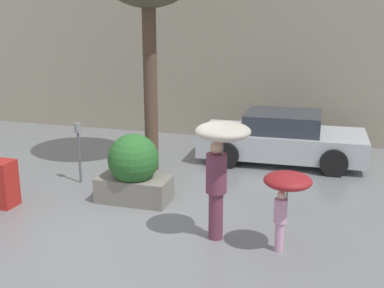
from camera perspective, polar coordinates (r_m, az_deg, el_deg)
name	(u,v)px	position (r m, az deg, el deg)	size (l,w,h in m)	color
ground_plane	(145,222)	(8.70, -5.58, -9.15)	(40.00, 40.00, 0.00)	slate
building_facade	(228,35)	(14.16, 4.32, 12.80)	(18.00, 0.30, 6.00)	#9E937F
planter_box	(134,169)	(9.42, -6.93, -3.02)	(1.42, 0.99, 1.36)	gray
person_adult	(220,153)	(7.48, 3.38, -1.07)	(0.86, 0.86, 1.98)	brown
person_child	(286,188)	(7.36, 11.13, -5.11)	(0.73, 0.73, 1.29)	#D199B7
parked_car_near	(282,139)	(12.16, 10.63, 0.64)	(4.06, 2.08, 1.24)	#B7BCC1
parking_meter	(78,140)	(10.59, -13.32, 0.42)	(0.14, 0.14, 1.33)	#595B60
newspaper_box	(1,184)	(9.87, -21.66, -4.39)	(0.50, 0.44, 0.90)	#B2231E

